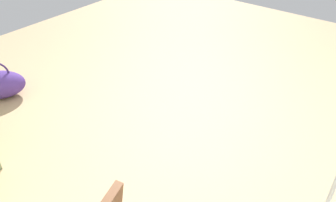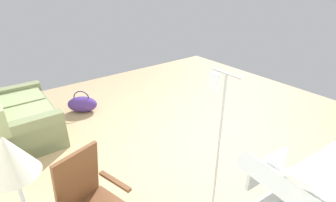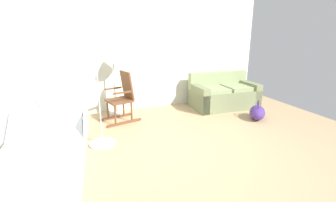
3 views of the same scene
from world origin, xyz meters
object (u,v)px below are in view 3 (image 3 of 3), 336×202
Objects in this scene: duffel_bag at (257,112)px; iv_pole at (102,130)px; hospital_bed at (45,156)px; floor_lamp at (113,61)px; rocking_chair at (122,98)px; couch at (224,95)px.

iv_pole is (-3.27, -0.15, 0.10)m from duffel_bag.
floor_lamp is at bearing 62.68° from hospital_bed.
rocking_chair is at bearing 161.86° from duffel_bag.
hospital_bed reaches higher than couch.
iv_pole is (-0.52, -1.05, -0.25)m from rocking_chair.
rocking_chair is at bearing -176.97° from couch.
couch is 2.81m from floor_lamp.
floor_lamp is 0.88× the size of iv_pole.
floor_lamp is (1.19, 2.30, 0.91)m from hospital_bed.
couch is at bearing 101.16° from duffel_bag.
hospital_bed is 4.30m from couch.
hospital_bed is 2.02× the size of rocking_chair.
iv_pole is at bearing 46.12° from hospital_bed.
couch is at bearing 21.21° from iv_pole.
iv_pole is at bearing -116.18° from rocking_chair.
iv_pole reaches higher than duffel_bag.
hospital_bed is at bearing -117.32° from floor_lamp.
iv_pole reaches higher than hospital_bed.
rocking_chair is at bearing -79.32° from floor_lamp.
iv_pole is at bearing -177.32° from duffel_bag.
rocking_chair is 0.71× the size of floor_lamp.
rocking_chair is 0.86m from floor_lamp.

